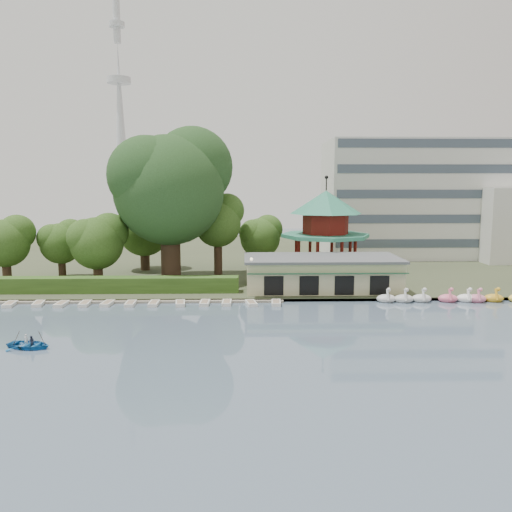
{
  "coord_description": "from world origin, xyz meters",
  "views": [
    {
      "loc": [
        0.79,
        -37.08,
        12.91
      ],
      "look_at": [
        2.0,
        18.0,
        5.0
      ],
      "focal_mm": 35.0,
      "sensor_mm": 36.0,
      "label": 1
    }
  ],
  "objects_px": {
    "dock": "(130,301)",
    "pavilion": "(326,224)",
    "big_tree": "(171,183)",
    "rowboat_with_passengers": "(29,342)",
    "boathouse": "(321,273)"
  },
  "relations": [
    {
      "from": "boathouse",
      "to": "pavilion",
      "type": "bearing_deg",
      "value": 78.72
    },
    {
      "from": "pavilion",
      "to": "dock",
      "type": "bearing_deg",
      "value": -148.34
    },
    {
      "from": "big_tree",
      "to": "rowboat_with_passengers",
      "type": "bearing_deg",
      "value": -106.03
    },
    {
      "from": "boathouse",
      "to": "big_tree",
      "type": "bearing_deg",
      "value": 161.6
    },
    {
      "from": "pavilion",
      "to": "rowboat_with_passengers",
      "type": "height_order",
      "value": "pavilion"
    },
    {
      "from": "pavilion",
      "to": "big_tree",
      "type": "height_order",
      "value": "big_tree"
    },
    {
      "from": "big_tree",
      "to": "pavilion",
      "type": "bearing_deg",
      "value": 10.27
    },
    {
      "from": "dock",
      "to": "boathouse",
      "type": "height_order",
      "value": "boathouse"
    },
    {
      "from": "dock",
      "to": "big_tree",
      "type": "height_order",
      "value": "big_tree"
    },
    {
      "from": "boathouse",
      "to": "rowboat_with_passengers",
      "type": "bearing_deg",
      "value": -142.4
    },
    {
      "from": "boathouse",
      "to": "big_tree",
      "type": "distance_m",
      "value": 22.57
    },
    {
      "from": "dock",
      "to": "rowboat_with_passengers",
      "type": "bearing_deg",
      "value": -105.94
    },
    {
      "from": "dock",
      "to": "pavilion",
      "type": "height_order",
      "value": "pavilion"
    },
    {
      "from": "boathouse",
      "to": "pavilion",
      "type": "height_order",
      "value": "pavilion"
    },
    {
      "from": "pavilion",
      "to": "rowboat_with_passengers",
      "type": "xyz_separation_m",
      "value": [
        -28.46,
        -30.4,
        -6.97
      ]
    }
  ]
}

